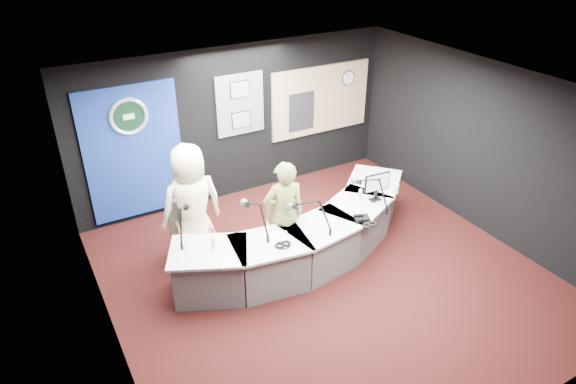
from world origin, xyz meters
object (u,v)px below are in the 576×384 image
person_woman (284,215)px  armchair_left (195,233)px  broadcast_desk (305,238)px  person_man (192,206)px  armchair_right (284,236)px

person_woman → armchair_left: bearing=-20.6°
armchair_left → broadcast_desk: bearing=-21.3°
broadcast_desk → person_woman: 0.58m
person_man → armchair_left: bearing=180.0°
person_man → person_woman: person_man is taller
armchair_left → person_woman: person_woman is taller
armchair_right → person_woman: (0.00, 0.00, 0.37)m
person_woman → armchair_right: bearing=-0.0°
armchair_left → person_woman: (1.15, -0.73, 0.38)m
broadcast_desk → armchair_right: armchair_right is taller
person_man → broadcast_desk: bearing=149.3°
armchair_right → person_man: bearing=168.8°
broadcast_desk → armchair_right: 0.34m
armchair_left → person_woman: bearing=-25.2°
broadcast_desk → person_man: size_ratio=2.34×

